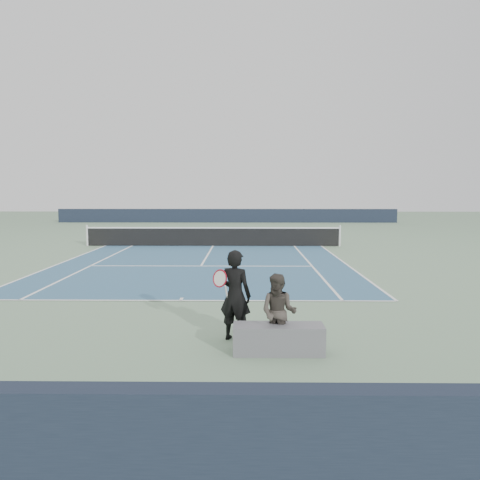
{
  "coord_description": "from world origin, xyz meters",
  "views": [
    {
      "loc": [
        1.66,
        -23.5,
        2.78
      ],
      "look_at": [
        1.46,
        -7.49,
        1.1
      ],
      "focal_mm": 35.0,
      "sensor_mm": 36.0,
      "label": 1
    }
  ],
  "objects_px": {
    "tennis_player": "(235,295)",
    "spectator_bench": "(279,325)",
    "tennis_net": "(213,236)",
    "tennis_ball": "(264,343)"
  },
  "relations": [
    {
      "from": "tennis_player",
      "to": "spectator_bench",
      "type": "relative_size",
      "value": 1.05
    },
    {
      "from": "tennis_net",
      "to": "tennis_ball",
      "type": "relative_size",
      "value": 186.18
    },
    {
      "from": "spectator_bench",
      "to": "tennis_ball",
      "type": "bearing_deg",
      "value": 119.09
    },
    {
      "from": "tennis_net",
      "to": "spectator_bench",
      "type": "xyz_separation_m",
      "value": [
        2.22,
        -15.68,
        -0.01
      ]
    },
    {
      "from": "tennis_player",
      "to": "tennis_ball",
      "type": "distance_m",
      "value": 1.03
    },
    {
      "from": "tennis_net",
      "to": "spectator_bench",
      "type": "relative_size",
      "value": 7.9
    },
    {
      "from": "tennis_net",
      "to": "tennis_ball",
      "type": "distance_m",
      "value": 15.41
    },
    {
      "from": "tennis_player",
      "to": "tennis_ball",
      "type": "relative_size",
      "value": 24.64
    },
    {
      "from": "spectator_bench",
      "to": "tennis_net",
      "type": "bearing_deg",
      "value": 98.06
    },
    {
      "from": "tennis_ball",
      "to": "spectator_bench",
      "type": "relative_size",
      "value": 0.04
    }
  ]
}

